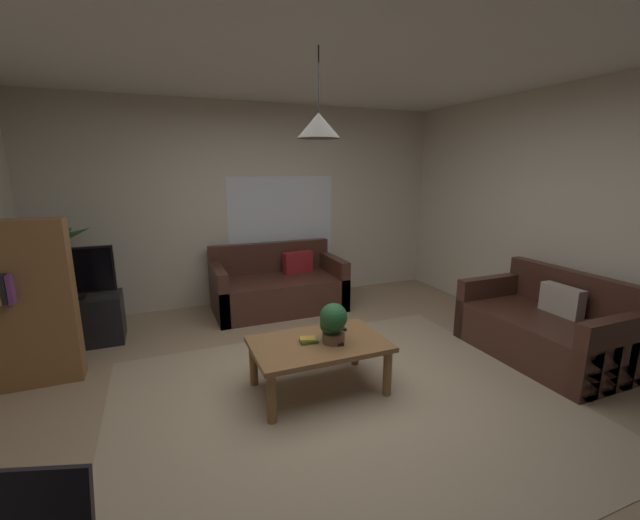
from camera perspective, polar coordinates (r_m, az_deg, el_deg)
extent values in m
cube|color=#9E8466|center=(3.47, 1.97, -18.42)|extent=(5.27, 5.22, 0.02)
cube|color=tan|center=(3.31, 3.48, -19.86)|extent=(3.43, 2.87, 0.01)
cube|color=beige|center=(5.50, -9.34, 7.69)|extent=(5.39, 0.06, 2.61)
cube|color=beige|center=(4.76, 33.02, 4.99)|extent=(0.06, 5.22, 2.61)
cube|color=white|center=(3.07, 2.41, 28.59)|extent=(5.27, 5.22, 0.02)
cube|color=white|center=(5.58, -5.46, 5.91)|extent=(1.48, 0.01, 1.13)
cube|color=#47281E|center=(5.22, -5.85, -4.80)|extent=(1.63, 0.86, 0.42)
cube|color=#47281E|center=(5.45, -7.05, 0.42)|extent=(1.63, 0.12, 0.40)
cube|color=#47281E|center=(5.04, -14.14, -4.47)|extent=(0.12, 0.86, 0.64)
cube|color=#47281E|center=(5.43, 1.76, -2.80)|extent=(0.12, 0.86, 0.64)
cube|color=maroon|center=(5.39, -3.16, -0.30)|extent=(0.41, 0.18, 0.28)
cube|color=#47281E|center=(4.47, 28.84, -9.49)|extent=(0.86, 1.44, 0.42)
cube|color=#47281E|center=(4.63, 32.29, -3.79)|extent=(0.12, 1.44, 0.40)
cube|color=#47281E|center=(4.84, 22.97, -5.85)|extent=(0.86, 0.12, 0.64)
cube|color=#47281E|center=(4.09, 36.22, -10.79)|extent=(0.86, 0.12, 0.64)
cube|color=#B7AD9E|center=(4.50, 31.06, -4.90)|extent=(0.13, 0.40, 0.28)
cube|color=olive|center=(3.31, -0.17, -11.81)|extent=(1.07, 0.68, 0.04)
cylinder|color=olive|center=(3.04, -6.88, -18.88)|extent=(0.07, 0.07, 0.39)
cylinder|color=olive|center=(3.38, 9.53, -15.52)|extent=(0.07, 0.07, 0.39)
cylinder|color=olive|center=(3.52, -9.41, -14.27)|extent=(0.07, 0.07, 0.39)
cylinder|color=olive|center=(3.81, 5.01, -11.91)|extent=(0.07, 0.07, 0.39)
cube|color=#387247|center=(3.29, -1.58, -11.40)|extent=(0.15, 0.11, 0.02)
cube|color=gold|center=(3.27, -1.75, -11.12)|extent=(0.14, 0.11, 0.02)
cube|color=black|center=(3.49, 2.43, -9.92)|extent=(0.16, 0.05, 0.02)
cube|color=black|center=(3.29, 2.65, -11.38)|extent=(0.08, 0.17, 0.02)
cylinder|color=brown|center=(3.28, 1.92, -10.90)|extent=(0.18, 0.18, 0.08)
sphere|color=#235B2D|center=(3.26, 1.68, -9.00)|extent=(0.19, 0.19, 0.19)
sphere|color=#235B2D|center=(3.19, 1.96, -8.07)|extent=(0.22, 0.22, 0.22)
cube|color=black|center=(4.89, -31.36, -7.44)|extent=(0.90, 0.44, 0.50)
cube|color=black|center=(4.73, -32.15, -1.37)|extent=(0.84, 0.05, 0.47)
cube|color=black|center=(4.70, -32.20, -1.45)|extent=(0.80, 0.00, 0.43)
cube|color=black|center=(4.79, -31.77, -4.48)|extent=(0.24, 0.16, 0.04)
cylinder|color=#4C4C51|center=(5.43, -32.12, -6.73)|extent=(0.32, 0.32, 0.30)
cylinder|color=brown|center=(5.30, -32.78, -1.47)|extent=(0.05, 0.05, 0.73)
cone|color=#2D6B33|center=(5.18, -31.53, 3.19)|extent=(0.38, 0.13, 0.22)
cone|color=#2D6B33|center=(5.39, -32.12, 3.44)|extent=(0.22, 0.42, 0.27)
cone|color=#2D6B33|center=(5.32, -34.92, 3.60)|extent=(0.39, 0.27, 0.35)
cone|color=#2D6B33|center=(5.13, -35.14, 2.78)|extent=(0.33, 0.36, 0.29)
cone|color=#2D6B33|center=(5.04, -32.88, 3.52)|extent=(0.24, 0.40, 0.36)
cube|color=olive|center=(4.08, -36.17, -5.17)|extent=(0.70, 0.22, 1.40)
cube|color=gold|center=(3.96, -38.53, -3.45)|extent=(0.03, 0.16, 0.20)
cube|color=black|center=(3.95, -38.04, -3.15)|extent=(0.03, 0.16, 0.23)
cube|color=#72387F|center=(3.94, -37.49, -3.17)|extent=(0.03, 0.16, 0.23)
cylinder|color=black|center=(3.07, -0.20, 24.24)|extent=(0.01, 0.01, 0.44)
cone|color=#4C4742|center=(3.02, -0.19, 18.52)|extent=(0.32, 0.32, 0.18)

